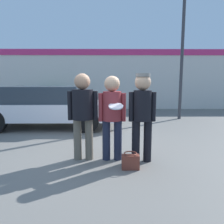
% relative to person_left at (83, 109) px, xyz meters
% --- Properties ---
extents(ground_plane, '(56.00, 56.00, 0.00)m').
position_rel_person_left_xyz_m(ground_plane, '(0.29, 0.18, -0.98)').
color(ground_plane, '#66635E').
extents(storefront_building, '(24.00, 0.22, 3.08)m').
position_rel_person_left_xyz_m(storefront_building, '(0.29, 7.45, 0.58)').
color(storefront_building, silver).
rests_on(storefront_building, ground).
extents(person_left, '(0.57, 0.40, 1.64)m').
position_rel_person_left_xyz_m(person_left, '(0.00, 0.00, 0.00)').
color(person_left, '#665B4C').
rests_on(person_left, ground).
extents(person_middle_with_frisbee, '(0.52, 0.55, 1.60)m').
position_rel_person_left_xyz_m(person_middle_with_frisbee, '(0.55, -0.03, -0.04)').
color(person_middle_with_frisbee, '#1E2338').
rests_on(person_middle_with_frisbee, ground).
extents(person_right, '(0.50, 0.33, 1.64)m').
position_rel_person_left_xyz_m(person_right, '(1.10, -0.12, -0.01)').
color(person_right, black).
rests_on(person_right, ground).
extents(parked_car_near, '(4.31, 1.86, 1.32)m').
position_rel_person_left_xyz_m(parked_car_near, '(-1.51, 2.99, -0.30)').
color(parked_car_near, silver).
rests_on(parked_car_near, ground).
extents(street_lamp, '(1.11, 0.35, 6.40)m').
position_rel_person_left_xyz_m(street_lamp, '(3.44, 4.44, 2.87)').
color(street_lamp, '#38383D').
rests_on(street_lamp, ground).
extents(shrub, '(1.20, 1.20, 1.20)m').
position_rel_person_left_xyz_m(shrub, '(-2.42, 6.66, -0.38)').
color(shrub, '#2D6B33').
rests_on(shrub, ground).
extents(handbag, '(0.30, 0.23, 0.29)m').
position_rel_person_left_xyz_m(handbag, '(0.86, -0.49, -0.85)').
color(handbag, brown).
rests_on(handbag, ground).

